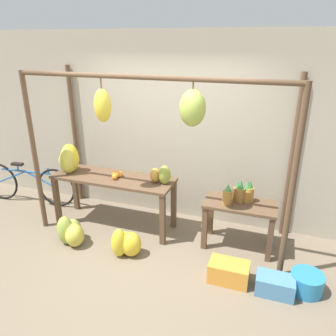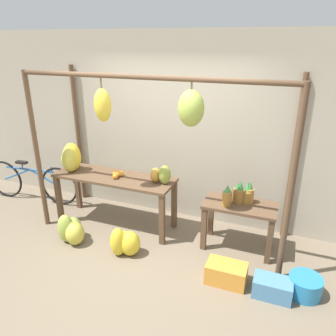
{
  "view_description": "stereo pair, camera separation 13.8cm",
  "coord_description": "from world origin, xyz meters",
  "px_view_note": "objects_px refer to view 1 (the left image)",
  "views": [
    {
      "loc": [
        1.5,
        -2.98,
        2.66
      ],
      "look_at": [
        0.14,
        0.88,
        1.04
      ],
      "focal_mm": 35.0,
      "sensor_mm": 36.0,
      "label": 1
    },
    {
      "loc": [
        1.62,
        -2.93,
        2.66
      ],
      "look_at": [
        0.14,
        0.88,
        1.04
      ],
      "focal_mm": 35.0,
      "sensor_mm": 36.0,
      "label": 2
    }
  ],
  "objects_px": {
    "fruit_crate_purple": "(275,285)",
    "banana_pile_ground_left": "(71,232)",
    "banana_pile_on_table": "(69,160)",
    "blue_bucket": "(307,283)",
    "banana_pile_ground_right": "(125,243)",
    "pineapple_cluster": "(241,193)",
    "fruit_crate_white": "(229,272)",
    "orange_pile": "(116,175)",
    "papaya_pile": "(161,175)",
    "parked_bicycle": "(28,184)"
  },
  "relations": [
    {
      "from": "orange_pile",
      "to": "papaya_pile",
      "type": "bearing_deg",
      "value": 2.34
    },
    {
      "from": "blue_bucket",
      "to": "banana_pile_ground_right",
      "type": "bearing_deg",
      "value": -178.83
    },
    {
      "from": "pineapple_cluster",
      "to": "fruit_crate_purple",
      "type": "bearing_deg",
      "value": -56.12
    },
    {
      "from": "fruit_crate_white",
      "to": "fruit_crate_purple",
      "type": "height_order",
      "value": "fruit_crate_white"
    },
    {
      "from": "fruit_crate_white",
      "to": "banana_pile_ground_right",
      "type": "bearing_deg",
      "value": 177.3
    },
    {
      "from": "banana_pile_on_table",
      "to": "blue_bucket",
      "type": "relative_size",
      "value": 1.2
    },
    {
      "from": "banana_pile_ground_right",
      "to": "fruit_crate_purple",
      "type": "bearing_deg",
      "value": -3.15
    },
    {
      "from": "banana_pile_on_table",
      "to": "parked_bicycle",
      "type": "bearing_deg",
      "value": 169.37
    },
    {
      "from": "banana_pile_ground_right",
      "to": "banana_pile_ground_left",
      "type": "bearing_deg",
      "value": -178.72
    },
    {
      "from": "banana_pile_on_table",
      "to": "blue_bucket",
      "type": "height_order",
      "value": "banana_pile_on_table"
    },
    {
      "from": "pineapple_cluster",
      "to": "parked_bicycle",
      "type": "height_order",
      "value": "pineapple_cluster"
    },
    {
      "from": "blue_bucket",
      "to": "papaya_pile",
      "type": "distance_m",
      "value": 2.21
    },
    {
      "from": "banana_pile_on_table",
      "to": "blue_bucket",
      "type": "xyz_separation_m",
      "value": [
        3.4,
        -0.54,
        -0.87
      ]
    },
    {
      "from": "orange_pile",
      "to": "papaya_pile",
      "type": "relative_size",
      "value": 0.59
    },
    {
      "from": "pineapple_cluster",
      "to": "banana_pile_ground_right",
      "type": "height_order",
      "value": "pineapple_cluster"
    },
    {
      "from": "banana_pile_ground_left",
      "to": "fruit_crate_purple",
      "type": "bearing_deg",
      "value": -1.8
    },
    {
      "from": "blue_bucket",
      "to": "parked_bicycle",
      "type": "relative_size",
      "value": 0.21
    },
    {
      "from": "banana_pile_ground_left",
      "to": "parked_bicycle",
      "type": "xyz_separation_m",
      "value": [
        -1.4,
        0.8,
        0.19
      ]
    },
    {
      "from": "banana_pile_on_table",
      "to": "orange_pile",
      "type": "relative_size",
      "value": 2.18
    },
    {
      "from": "banana_pile_ground_right",
      "to": "blue_bucket",
      "type": "bearing_deg",
      "value": 1.17
    },
    {
      "from": "banana_pile_ground_left",
      "to": "orange_pile",
      "type": "bearing_deg",
      "value": 56.89
    },
    {
      "from": "fruit_crate_purple",
      "to": "pineapple_cluster",
      "type": "bearing_deg",
      "value": 123.88
    },
    {
      "from": "banana_pile_ground_left",
      "to": "fruit_crate_purple",
      "type": "relative_size",
      "value": 1.15
    },
    {
      "from": "banana_pile_on_table",
      "to": "papaya_pile",
      "type": "bearing_deg",
      "value": 2.52
    },
    {
      "from": "banana_pile_ground_right",
      "to": "fruit_crate_white",
      "type": "bearing_deg",
      "value": -2.7
    },
    {
      "from": "banana_pile_ground_right",
      "to": "blue_bucket",
      "type": "distance_m",
      "value": 2.23
    },
    {
      "from": "banana_pile_ground_left",
      "to": "fruit_crate_white",
      "type": "xyz_separation_m",
      "value": [
        2.2,
        -0.05,
        -0.05
      ]
    },
    {
      "from": "parked_bicycle",
      "to": "papaya_pile",
      "type": "relative_size",
      "value": 5.24
    },
    {
      "from": "banana_pile_on_table",
      "to": "fruit_crate_white",
      "type": "relative_size",
      "value": 0.94
    },
    {
      "from": "banana_pile_on_table",
      "to": "fruit_crate_purple",
      "type": "relative_size",
      "value": 1.05
    },
    {
      "from": "fruit_crate_purple",
      "to": "banana_pile_ground_left",
      "type": "bearing_deg",
      "value": 178.2
    },
    {
      "from": "fruit_crate_white",
      "to": "blue_bucket",
      "type": "distance_m",
      "value": 0.86
    },
    {
      "from": "orange_pile",
      "to": "parked_bicycle",
      "type": "height_order",
      "value": "orange_pile"
    },
    {
      "from": "blue_bucket",
      "to": "orange_pile",
      "type": "bearing_deg",
      "value": 167.69
    },
    {
      "from": "pineapple_cluster",
      "to": "fruit_crate_white",
      "type": "height_order",
      "value": "pineapple_cluster"
    },
    {
      "from": "banana_pile_ground_left",
      "to": "pineapple_cluster",
      "type": "bearing_deg",
      "value": 18.17
    },
    {
      "from": "papaya_pile",
      "to": "fruit_crate_purple",
      "type": "bearing_deg",
      "value": -24.74
    },
    {
      "from": "banana_pile_on_table",
      "to": "orange_pile",
      "type": "height_order",
      "value": "banana_pile_on_table"
    },
    {
      "from": "banana_pile_on_table",
      "to": "banana_pile_ground_right",
      "type": "relative_size",
      "value": 0.91
    },
    {
      "from": "banana_pile_ground_left",
      "to": "papaya_pile",
      "type": "height_order",
      "value": "papaya_pile"
    },
    {
      "from": "pineapple_cluster",
      "to": "blue_bucket",
      "type": "height_order",
      "value": "pineapple_cluster"
    },
    {
      "from": "banana_pile_on_table",
      "to": "pineapple_cluster",
      "type": "xyz_separation_m",
      "value": [
        2.53,
        0.11,
        -0.19
      ]
    },
    {
      "from": "orange_pile",
      "to": "banana_pile_ground_left",
      "type": "relative_size",
      "value": 0.42
    },
    {
      "from": "banana_pile_on_table",
      "to": "blue_bucket",
      "type": "distance_m",
      "value": 3.55
    },
    {
      "from": "orange_pile",
      "to": "fruit_crate_purple",
      "type": "bearing_deg",
      "value": -17.47
    },
    {
      "from": "blue_bucket",
      "to": "fruit_crate_purple",
      "type": "distance_m",
      "value": 0.37
    },
    {
      "from": "banana_pile_ground_right",
      "to": "parked_bicycle",
      "type": "height_order",
      "value": "parked_bicycle"
    },
    {
      "from": "banana_pile_ground_right",
      "to": "fruit_crate_purple",
      "type": "height_order",
      "value": "banana_pile_ground_right"
    },
    {
      "from": "pineapple_cluster",
      "to": "fruit_crate_white",
      "type": "bearing_deg",
      "value": -88.64
    },
    {
      "from": "orange_pile",
      "to": "fruit_crate_white",
      "type": "xyz_separation_m",
      "value": [
        1.78,
        -0.69,
        -0.72
      ]
    }
  ]
}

